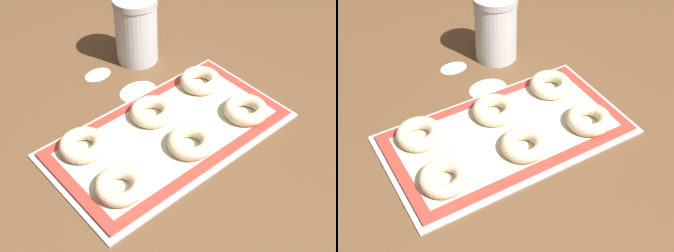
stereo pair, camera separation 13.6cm
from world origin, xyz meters
TOP-DOWN VIEW (x-y plane):
  - ground_plane at (0.00, 0.00)m, footprint 2.80×2.80m
  - baking_tray at (0.02, 0.00)m, footprint 0.54×0.30m
  - baking_mat at (0.02, 0.00)m, footprint 0.51×0.27m
  - bagel_front_left at (-0.16, -0.06)m, footprint 0.10×0.10m
  - bagel_front_center at (0.02, -0.07)m, footprint 0.10×0.10m
  - bagel_front_right at (0.19, -0.07)m, footprint 0.10×0.10m
  - bagel_back_left at (-0.16, 0.08)m, footprint 0.10×0.10m
  - bagel_back_center at (0.02, 0.06)m, footprint 0.10×0.10m
  - bagel_back_right at (0.18, 0.07)m, footprint 0.10×0.10m
  - flour_canister at (0.15, 0.28)m, footprint 0.11×0.11m
  - flour_patch_near at (0.06, 0.17)m, footprint 0.10×0.08m
  - flour_patch_far at (0.03, 0.29)m, footprint 0.07×0.05m

SIDE VIEW (x-z plane):
  - ground_plane at x=0.00m, z-range 0.00..0.00m
  - flour_patch_far at x=0.03m, z-range 0.00..0.00m
  - flour_patch_near at x=0.06m, z-range 0.00..0.00m
  - baking_tray at x=0.02m, z-range 0.00..0.01m
  - baking_mat at x=0.02m, z-range 0.01..0.01m
  - bagel_front_left at x=-0.16m, z-range 0.01..0.04m
  - bagel_front_center at x=0.02m, z-range 0.01..0.04m
  - bagel_front_right at x=0.19m, z-range 0.01..0.04m
  - bagel_back_left at x=-0.16m, z-range 0.01..0.04m
  - bagel_back_center at x=0.02m, z-range 0.01..0.04m
  - bagel_back_right at x=0.18m, z-range 0.01..0.04m
  - flour_canister at x=0.15m, z-range 0.00..0.18m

